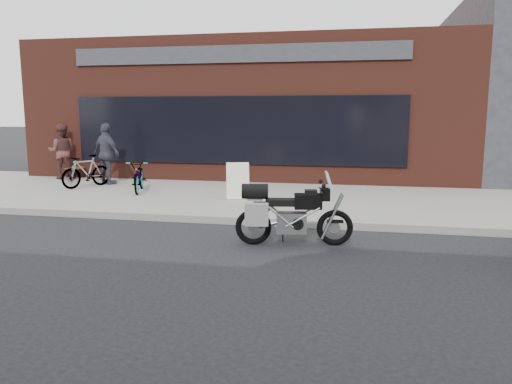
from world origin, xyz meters
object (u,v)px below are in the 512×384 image
at_px(bicycle_rear, 86,171).
at_px(sandwich_sign, 238,180).
at_px(cafe_patron_right, 107,154).
at_px(cafe_table, 74,168).
at_px(bicycle_front, 139,176).
at_px(motorcycle, 286,214).
at_px(cafe_patron_left, 62,152).

distance_m(bicycle_rear, sandwich_sign, 4.65).
distance_m(bicycle_rear, cafe_patron_right, 0.85).
xyz_separation_m(sandwich_sign, cafe_table, (-5.91, 2.47, -0.11)).
bearing_deg(bicycle_rear, bicycle_front, 15.05).
bearing_deg(cafe_patron_right, bicycle_rear, 90.21).
relative_size(sandwich_sign, cafe_patron_right, 0.50).
relative_size(bicycle_front, sandwich_sign, 1.78).
relative_size(bicycle_rear, sandwich_sign, 1.71).
relative_size(motorcycle, cafe_table, 3.15).
distance_m(sandwich_sign, cafe_patron_right, 4.56).
xyz_separation_m(bicycle_rear, cafe_table, (-1.34, 1.59, -0.12)).
bearing_deg(cafe_patron_left, motorcycle, 121.18).
distance_m(motorcycle, cafe_patron_left, 9.90).
xyz_separation_m(motorcycle, cafe_patron_left, (-7.94, 5.90, 0.46)).
bearing_deg(cafe_patron_left, bicycle_front, 128.73).
bearing_deg(cafe_patron_right, motorcycle, 164.03).
xyz_separation_m(bicycle_rear, sandwich_sign, (4.57, -0.88, -0.01)).
xyz_separation_m(cafe_table, cafe_patron_right, (1.64, -0.93, 0.55)).
bearing_deg(bicycle_rear, cafe_table, 158.65).
xyz_separation_m(bicycle_front, cafe_patron_right, (-1.49, 1.09, 0.48)).
xyz_separation_m(motorcycle, cafe_patron_right, (-5.97, 5.07, 0.49)).
bearing_deg(bicycle_front, motorcycle, -59.51).
height_order(bicycle_rear, sandwich_sign, bicycle_rear).
relative_size(cafe_patron_left, cafe_patron_right, 0.97).
distance_m(cafe_patron_left, cafe_patron_right, 2.14).
xyz_separation_m(bicycle_front, cafe_table, (-3.13, 2.02, -0.08)).
distance_m(bicycle_front, sandwich_sign, 2.82).
height_order(bicycle_front, cafe_patron_right, cafe_patron_right).
bearing_deg(cafe_table, motorcycle, -38.24).
bearing_deg(bicycle_front, bicycle_rear, 148.59).
height_order(sandwich_sign, cafe_patron_left, cafe_patron_left).
height_order(bicycle_front, cafe_patron_left, cafe_patron_left).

